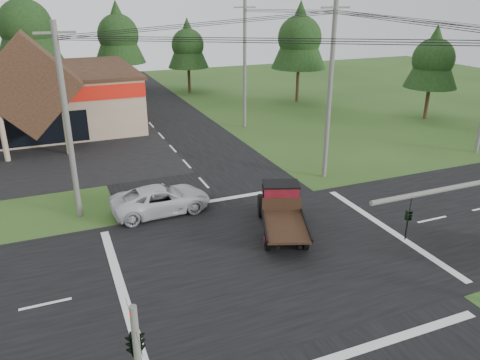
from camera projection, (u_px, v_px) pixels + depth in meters
ground at (269, 256)px, 22.36m from camera, size 120.00×120.00×0.00m
road_ns at (269, 255)px, 22.36m from camera, size 12.00×120.00×0.02m
road_ew at (269, 255)px, 22.36m from camera, size 120.00×12.00×0.02m
traffic_signal_corner at (134, 330)px, 12.12m from camera, size 0.53×2.48×4.40m
utility_pole_nw at (67, 123)px, 24.42m from camera, size 2.00×0.30×10.50m
utility_pole_ne at (330, 91)px, 29.89m from camera, size 2.00×0.30×11.50m
utility_pole_n at (245, 65)px, 41.98m from camera, size 2.00×0.30×11.20m
tree_row_c at (25, 23)px, 50.83m from camera, size 7.28×7.28×13.13m
tree_row_d at (118, 33)px, 55.72m from camera, size 6.16×6.16×11.11m
tree_row_e at (188, 43)px, 57.33m from camera, size 5.04×5.04×9.09m
tree_side_ne at (300, 36)px, 51.78m from camera, size 6.16×6.16×11.11m
tree_side_e_near at (434, 57)px, 44.80m from camera, size 5.04×5.04×9.09m
antique_flatbed_truck at (283, 212)px, 24.05m from camera, size 4.04×6.11×2.39m
white_pickup at (161, 199)px, 26.58m from camera, size 5.72×2.86×1.56m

